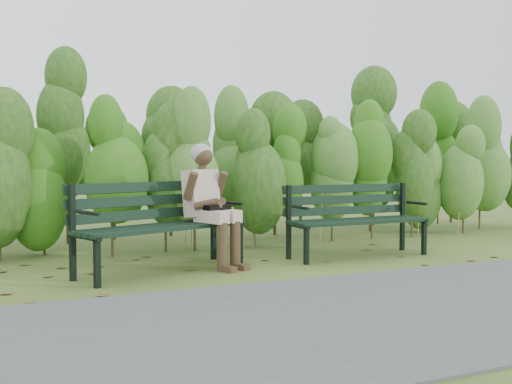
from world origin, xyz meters
name	(u,v)px	position (x,y,z in m)	size (l,w,h in m)	color
ground	(269,263)	(0.00, 0.00, 0.00)	(80.00, 80.00, 0.00)	#3E5421
footpath	(398,309)	(0.00, -2.20, 0.01)	(60.00, 2.50, 0.01)	#474749
hedge_band	(210,149)	(0.00, 1.86, 1.26)	(11.04, 1.67, 2.42)	#47381E
leaf_litter	(243,268)	(-0.37, -0.15, 0.00)	(5.68, 2.20, 0.01)	brown
bench_left	(157,218)	(-1.20, 0.09, 0.53)	(1.87, 1.18, 0.89)	black
bench_right	(354,214)	(1.11, 0.07, 0.49)	(1.66, 0.56, 0.83)	black
seated_woman	(209,197)	(-0.64, 0.11, 0.72)	(0.58, 0.79, 1.28)	beige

